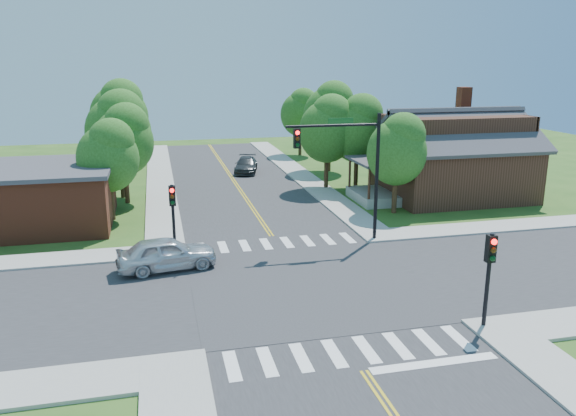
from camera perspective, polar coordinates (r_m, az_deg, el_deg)
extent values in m
plane|color=#2A5119|center=(25.86, 1.74, -7.90)|extent=(100.00, 100.00, 0.00)
cube|color=#2D2D30|center=(25.85, 1.74, -7.86)|extent=(10.00, 90.00, 0.04)
cube|color=#2D2D30|center=(25.85, 1.74, -7.85)|extent=(90.00, 10.00, 0.04)
cube|color=#2D2D30|center=(25.86, 1.74, -7.90)|extent=(10.20, 10.20, 0.06)
cube|color=#9E9B93|center=(50.57, 1.10, 3.52)|extent=(2.20, 40.00, 0.14)
cube|color=#9E9B93|center=(49.04, -12.87, 2.79)|extent=(2.20, 40.00, 0.14)
cube|color=white|center=(30.94, -8.82, -4.10)|extent=(0.45, 2.00, 0.01)
cube|color=white|center=(31.04, -6.61, -3.96)|extent=(0.45, 2.00, 0.01)
cube|color=white|center=(31.19, -4.42, -3.81)|extent=(0.45, 2.00, 0.01)
cube|color=white|center=(31.38, -2.25, -3.66)|extent=(0.45, 2.00, 0.01)
cube|color=white|center=(31.62, -0.11, -3.50)|extent=(0.45, 2.00, 0.01)
cube|color=white|center=(31.90, 1.99, -3.34)|extent=(0.45, 2.00, 0.01)
cube|color=white|center=(32.22, 4.05, -3.18)|extent=(0.45, 2.00, 0.01)
cube|color=white|center=(32.59, 6.07, -3.02)|extent=(0.45, 2.00, 0.01)
cube|color=white|center=(19.65, -5.71, -15.66)|extent=(0.45, 2.00, 0.01)
cube|color=white|center=(19.81, -2.14, -15.32)|extent=(0.45, 2.00, 0.01)
cube|color=white|center=(20.04, 1.34, -14.93)|extent=(0.45, 2.00, 0.01)
cube|color=white|center=(20.34, 4.72, -14.50)|extent=(0.45, 2.00, 0.01)
cube|color=white|center=(20.71, 7.98, -14.03)|extent=(0.45, 2.00, 0.01)
cube|color=white|center=(21.13, 11.10, -13.55)|extent=(0.45, 2.00, 0.01)
cube|color=white|center=(21.62, 14.08, -13.05)|extent=(0.45, 2.00, 0.01)
cube|color=white|center=(22.16, 16.91, -12.53)|extent=(0.45, 2.00, 0.01)
cube|color=gold|center=(50.64, -6.08, 3.43)|extent=(0.10, 37.50, 0.01)
cube|color=gold|center=(50.66, -5.86, 3.44)|extent=(0.10, 37.50, 0.01)
cube|color=white|center=(20.35, 14.62, -15.10)|extent=(4.60, 0.45, 0.09)
cylinder|color=black|center=(31.63, 9.00, 2.99)|extent=(0.20, 0.20, 7.20)
cylinder|color=black|center=(30.27, 4.62, 8.35)|extent=(5.20, 0.14, 0.14)
cube|color=#19591E|center=(30.32, 5.39, 8.82)|extent=(1.40, 0.04, 0.30)
cube|color=black|center=(29.80, 0.90, 7.09)|extent=(0.34, 0.28, 1.05)
sphere|color=#FF0C0C|center=(29.59, 0.98, 7.65)|extent=(0.22, 0.22, 0.22)
sphere|color=#3F2605|center=(29.63, 0.98, 7.03)|extent=(0.22, 0.22, 0.22)
sphere|color=#05330F|center=(29.68, 0.98, 6.42)|extent=(0.22, 0.22, 0.22)
cylinder|color=black|center=(22.57, 19.61, -7.09)|extent=(0.16, 0.16, 3.80)
cube|color=black|center=(22.13, 19.91, -3.90)|extent=(0.34, 0.28, 1.05)
sphere|color=#FF0C0C|center=(21.90, 20.22, -3.25)|extent=(0.22, 0.22, 0.22)
sphere|color=#3F2605|center=(21.99, 20.15, -4.04)|extent=(0.22, 0.22, 0.22)
sphere|color=#05330F|center=(22.09, 20.07, -4.83)|extent=(0.22, 0.22, 0.22)
cylinder|color=black|center=(29.75, -11.56, -1.26)|extent=(0.16, 0.16, 3.80)
cube|color=black|center=(29.42, -11.69, 1.22)|extent=(0.34, 0.28, 1.05)
sphere|color=#FF0C0C|center=(29.18, -11.71, 1.75)|extent=(0.22, 0.22, 0.22)
sphere|color=#3F2605|center=(29.25, -11.68, 1.14)|extent=(0.22, 0.22, 0.22)
sphere|color=#05330F|center=(29.33, -11.64, 0.53)|extent=(0.22, 0.22, 0.22)
cube|color=#351D12|center=(43.69, 16.39, 3.69)|extent=(10.00, 8.00, 4.00)
cube|color=#9E9B93|center=(41.33, 8.60, 1.17)|extent=(2.60, 4.50, 0.70)
cylinder|color=#351D12|center=(38.84, 8.24, 2.20)|extent=(0.18, 0.18, 2.50)
cylinder|color=#351D12|center=(42.50, 6.29, 3.36)|extent=(0.18, 0.18, 2.50)
cube|color=#38383D|center=(40.80, 8.74, 4.72)|extent=(2.80, 4.80, 0.18)
cube|color=brown|center=(47.68, 17.11, 6.43)|extent=(0.90, 0.90, 7.11)
cube|color=brown|center=(37.99, -25.04, 0.89)|extent=(10.00, 8.00, 3.50)
cube|color=#38383D|center=(37.63, -25.34, 3.62)|extent=(10.40, 8.40, 0.25)
cylinder|color=#382314|center=(38.18, 10.77, 1.34)|extent=(0.34, 0.34, 2.51)
ellipsoid|color=#264D16|center=(37.63, 10.98, 5.55)|extent=(3.96, 3.76, 4.36)
sphere|color=#264D16|center=(37.41, 11.62, 7.31)|extent=(2.91, 2.91, 2.91)
cylinder|color=#382314|center=(45.04, 6.91, 3.73)|extent=(0.34, 0.34, 2.80)
ellipsoid|color=#264D16|center=(44.55, 7.04, 7.74)|extent=(4.43, 4.21, 4.87)
sphere|color=#264D16|center=(44.32, 7.56, 9.42)|extent=(3.25, 3.25, 3.25)
cylinder|color=#382314|center=(52.00, 4.19, 5.44)|extent=(0.34, 0.34, 3.07)
ellipsoid|color=#264D16|center=(51.55, 4.26, 9.25)|extent=(4.85, 4.61, 5.33)
sphere|color=#264D16|center=(51.33, 4.69, 10.85)|extent=(3.56, 3.56, 3.56)
cylinder|color=#382314|center=(60.82, 1.22, 6.65)|extent=(0.34, 0.34, 2.66)
ellipsoid|color=#264D16|center=(60.46, 1.24, 9.48)|extent=(4.20, 3.99, 4.62)
sphere|color=#264D16|center=(60.24, 1.57, 10.66)|extent=(3.08, 3.08, 3.08)
cylinder|color=#382314|center=(37.62, -17.49, 0.65)|extent=(0.34, 0.34, 2.44)
ellipsoid|color=#264D16|center=(37.08, -17.82, 4.79)|extent=(3.85, 3.66, 4.23)
sphere|color=#264D16|center=(36.69, -17.51, 6.54)|extent=(2.82, 2.82, 2.82)
cylinder|color=#382314|center=(43.52, -16.52, 2.96)|extent=(0.34, 0.34, 2.99)
ellipsoid|color=#264D16|center=(42.99, -16.85, 7.37)|extent=(4.72, 4.48, 5.19)
sphere|color=#264D16|center=(42.63, -16.60, 9.25)|extent=(3.46, 3.46, 3.46)
cylinder|color=#382314|center=(52.06, -16.47, 4.93)|extent=(0.34, 0.34, 3.16)
ellipsoid|color=#264D16|center=(51.60, -16.76, 8.84)|extent=(4.99, 4.74, 5.48)
sphere|color=#264D16|center=(51.27, -16.56, 10.50)|extent=(3.66, 3.66, 3.66)
cylinder|color=#382314|center=(61.10, -15.87, 5.96)|extent=(0.34, 0.34, 2.31)
ellipsoid|color=#264D16|center=(60.78, -16.04, 8.39)|extent=(3.64, 3.46, 4.01)
sphere|color=#264D16|center=(60.47, -15.83, 9.42)|extent=(2.67, 2.67, 2.67)
cylinder|color=#382314|center=(44.68, 3.90, 3.71)|extent=(0.34, 0.34, 2.79)
ellipsoid|color=#264D16|center=(44.18, 3.97, 7.74)|extent=(4.41, 4.19, 4.85)
sphere|color=#264D16|center=(43.94, 4.46, 9.43)|extent=(3.24, 3.24, 3.24)
cylinder|color=#382314|center=(41.80, -16.09, 2.30)|extent=(0.34, 0.34, 2.67)
ellipsoid|color=#264D16|center=(41.28, -16.39, 6.40)|extent=(4.22, 4.01, 4.64)
sphere|color=#264D16|center=(40.91, -16.11, 8.14)|extent=(3.09, 3.09, 3.09)
imported|color=silver|center=(28.07, -12.22, -4.60)|extent=(3.37, 5.37, 1.63)
imported|color=#303435|center=(51.33, -4.27, 4.34)|extent=(3.99, 5.52, 1.35)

